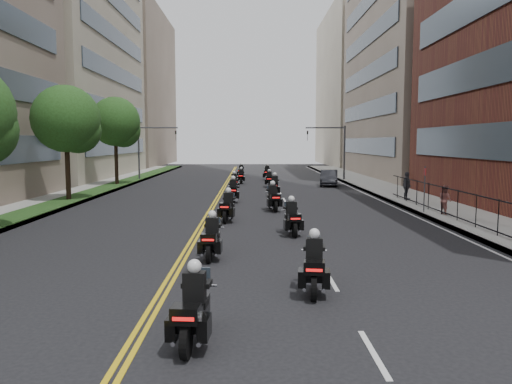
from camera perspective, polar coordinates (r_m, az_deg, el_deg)
ground at (r=9.91m, az=-5.96°, el=-17.99°), size 160.00×160.00×0.00m
sidewalk_right at (r=36.01m, az=17.36°, el=-0.72°), size 4.00×90.00×0.15m
sidewalk_left at (r=36.59m, az=-21.24°, el=-0.75°), size 4.00×90.00×0.15m
grass_strip at (r=36.31m, az=-20.07°, el=-0.61°), size 2.00×90.00×0.04m
building_right_tan at (r=61.63m, az=19.67°, el=15.74°), size 15.11×28.00×30.00m
building_right_far at (r=89.89m, az=12.89°, el=11.39°), size 15.00×28.00×26.00m
building_left_mid at (r=62.80m, az=-23.06°, el=17.29°), size 16.11×28.00×34.00m
building_left_far at (r=90.43m, az=-15.60°, el=11.29°), size 16.00×28.00×26.00m
iron_fence at (r=23.54m, az=24.86°, el=-2.29°), size 0.05×28.00×1.50m
street_trees at (r=30.12m, az=-24.18°, el=7.45°), size 4.40×38.40×7.98m
traffic_signal_right at (r=51.76m, az=9.03°, el=5.39°), size 4.09×0.20×5.60m
traffic_signal_left at (r=52.08m, az=-12.23°, el=5.33°), size 4.09×0.20×5.60m
motorcycle_0 at (r=10.18m, az=-7.16°, el=-13.35°), size 0.60×2.26×1.67m
motorcycle_1 at (r=13.40m, az=6.65°, el=-8.59°), size 0.68×2.30×1.70m
motorcycle_2 at (r=17.18m, az=-5.08°, el=-5.45°), size 0.55×2.23×1.64m
motorcycle_3 at (r=21.48m, az=4.11°, el=-3.15°), size 0.60×2.27×1.67m
motorcycle_4 at (r=25.00m, az=-3.23°, el=-1.86°), size 0.70×2.29×1.70m
motorcycle_5 at (r=28.84m, az=1.96°, el=-0.79°), size 0.71×2.35×1.74m
motorcycle_6 at (r=32.94m, az=-2.63°, el=0.03°), size 0.54×2.37×1.75m
motorcycle_7 at (r=36.43m, az=2.15°, el=0.58°), size 0.63×2.38×1.75m
motorcycle_8 at (r=40.36m, az=-2.51°, el=1.02°), size 0.57×2.21×1.63m
motorcycle_9 at (r=43.82m, az=1.52°, el=1.38°), size 0.53×2.15×1.59m
motorcycle_10 at (r=47.64m, az=-1.70°, el=1.73°), size 0.51×2.16×1.60m
motorcycle_11 at (r=52.01m, az=1.28°, el=2.14°), size 0.63×2.35×1.74m
motorcycle_12 at (r=55.48m, az=-1.70°, el=2.32°), size 0.61×2.21×1.63m
parked_sedan at (r=45.66m, az=8.34°, el=1.61°), size 2.21×4.53×1.43m
pedestrian_b at (r=28.32m, az=20.80°, el=-0.82°), size 0.78×0.89×1.54m
pedestrian_c at (r=34.35m, az=16.85°, el=0.67°), size 0.55×1.12×1.85m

